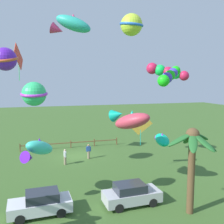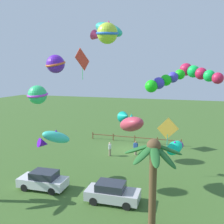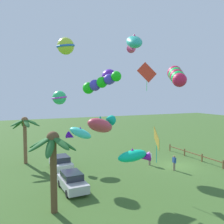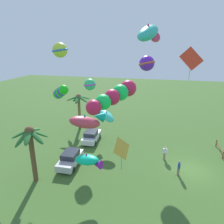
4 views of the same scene
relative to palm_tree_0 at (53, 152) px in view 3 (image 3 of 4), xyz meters
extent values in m
plane|color=#3D6028|center=(5.22, -14.67, -4.14)|extent=(120.00, 120.00, 0.00)
cylinder|color=brown|center=(0.00, -0.02, -1.57)|extent=(0.45, 0.45, 5.14)
ellipsoid|color=#236028|center=(0.87, 0.04, 0.77)|extent=(1.85, 0.64, 0.89)
ellipsoid|color=#236028|center=(0.44, 0.69, 0.69)|extent=(1.37, 1.78, 1.05)
ellipsoid|color=#236028|center=(-0.20, 0.79, 0.69)|extent=(0.94, 1.85, 1.04)
ellipsoid|color=#236028|center=(-0.68, 0.28, 0.54)|extent=(1.69, 1.13, 1.32)
ellipsoid|color=#236028|center=(-0.80, -0.36, 0.77)|extent=(1.88, 1.19, 0.90)
ellipsoid|color=#236028|center=(-0.19, -0.76, 0.58)|extent=(0.93, 1.75, 1.24)
ellipsoid|color=#236028|center=(0.55, -0.55, 0.57)|extent=(1.56, 1.53, 1.26)
sphere|color=brown|center=(0.00, -0.02, 1.00)|extent=(0.86, 0.86, 0.86)
cylinder|color=brown|center=(13.22, 0.78, -1.61)|extent=(0.41, 0.41, 5.07)
ellipsoid|color=#236028|center=(14.01, 0.82, 0.52)|extent=(1.73, 0.60, 1.22)
ellipsoid|color=#236028|center=(13.60, 1.42, 0.44)|extent=(1.29, 1.66, 1.35)
ellipsoid|color=#236028|center=(12.79, 1.56, 0.70)|extent=(1.36, 1.88, 0.86)
ellipsoid|color=#236028|center=(12.36, 0.65, 0.65)|extent=(1.88, 0.81, 0.96)
ellipsoid|color=#236028|center=(12.92, -0.02, 0.62)|extent=(1.12, 1.88, 1.01)
ellipsoid|color=#236028|center=(13.74, 0.07, 0.69)|extent=(1.52, 1.80, 0.89)
sphere|color=brown|center=(13.22, 0.78, 0.93)|extent=(0.78, 0.78, 0.78)
cube|color=brown|center=(2.26, -18.48, -3.67)|extent=(0.12, 0.12, 0.95)
cube|color=brown|center=(5.31, -18.48, -3.67)|extent=(0.12, 0.12, 0.95)
cube|color=brown|center=(8.36, -18.48, -3.67)|extent=(0.12, 0.12, 0.95)
cube|color=brown|center=(11.41, -18.48, -3.67)|extent=(0.12, 0.12, 0.95)
cube|color=brown|center=(5.31, -18.48, -3.48)|extent=(12.30, 0.09, 0.11)
cube|color=silver|center=(9.26, -2.48, -3.54)|extent=(3.97, 1.87, 0.70)
cube|color=#282D38|center=(9.11, -2.48, -2.91)|extent=(2.09, 1.58, 0.56)
cylinder|color=black|center=(10.44, -1.64, -3.84)|extent=(0.61, 0.21, 0.60)
cylinder|color=black|center=(10.51, -3.21, -3.84)|extent=(0.61, 0.21, 0.60)
cylinder|color=black|center=(8.02, -1.75, -3.84)|extent=(0.61, 0.21, 0.60)
cylinder|color=black|center=(8.09, -3.31, -3.84)|extent=(0.61, 0.21, 0.60)
cube|color=#BCBCC1|center=(3.20, -2.13, -3.54)|extent=(3.96, 1.84, 0.70)
cube|color=#282D38|center=(3.35, -2.13, -2.91)|extent=(2.08, 1.57, 0.56)
cylinder|color=black|center=(2.02, -2.96, -3.84)|extent=(0.61, 0.20, 0.60)
cylinder|color=black|center=(1.96, -1.40, -3.84)|extent=(0.61, 0.20, 0.60)
cylinder|color=black|center=(4.44, -2.87, -3.84)|extent=(0.61, 0.20, 0.60)
cylinder|color=black|center=(4.38, -1.31, -3.84)|extent=(0.61, 0.20, 0.60)
cylinder|color=gray|center=(6.70, -12.02, -3.72)|extent=(0.26, 0.26, 0.84)
cube|color=silver|center=(6.70, -12.02, -3.03)|extent=(0.25, 0.39, 0.54)
sphere|color=beige|center=(6.70, -12.02, -2.66)|extent=(0.21, 0.21, 0.21)
cylinder|color=silver|center=(6.69, -11.79, -3.08)|extent=(0.09, 0.09, 0.52)
cylinder|color=silver|center=(6.71, -12.25, -3.08)|extent=(0.09, 0.09, 0.52)
cylinder|color=gray|center=(4.02, -13.34, -3.72)|extent=(0.26, 0.26, 0.84)
cube|color=#2D519E|center=(4.02, -13.34, -3.03)|extent=(0.38, 0.24, 0.54)
sphere|color=#A37556|center=(4.02, -13.34, -2.66)|extent=(0.21, 0.21, 0.21)
cylinder|color=#2D519E|center=(4.25, -13.34, -3.08)|extent=(0.09, 0.09, 0.52)
cylinder|color=#2D519E|center=(3.79, -13.33, -3.08)|extent=(0.09, 0.09, 0.52)
ellipsoid|color=#2BB49E|center=(5.97, -9.51, 9.27)|extent=(3.71, 2.62, 2.17)
cone|color=#E1336D|center=(7.32, -9.99, 8.78)|extent=(1.55, 1.38, 1.29)
cone|color=#E1336D|center=(5.97, -9.51, 9.79)|extent=(0.81, 0.81, 0.65)
cube|color=gold|center=(0.03, -8.31, 0.28)|extent=(2.01, 0.96, 2.12)
cylinder|color=#15BAB3|center=(0.03, -8.31, -0.97)|extent=(0.05, 0.05, 1.43)
sphere|color=#5D1FBE|center=(11.62, -9.17, 6.08)|extent=(1.88, 1.88, 1.88)
torus|color=#D6582C|center=(11.62, -9.17, 6.08)|extent=(2.79, 2.79, 0.71)
sphere|color=#30CB71|center=(9.39, -2.45, 3.54)|extent=(1.45, 1.45, 1.45)
torus|color=#BB39DE|center=(9.39, -2.45, 3.54)|extent=(1.81, 1.82, 0.37)
ellipsoid|color=#3BD6BC|center=(9.17, -4.65, -0.33)|extent=(2.70, 2.94, 1.75)
cone|color=#5A10BF|center=(9.88, -3.74, -0.72)|extent=(1.29, 1.33, 1.05)
cone|color=#5A10BF|center=(9.17, -4.65, 0.09)|extent=(0.72, 0.72, 0.53)
sphere|color=#CD1C48|center=(-1.31, -8.92, 5.49)|extent=(1.08, 1.08, 1.08)
sphere|color=#13D54D|center=(-1.93, -8.52, 5.32)|extent=(1.04, 1.04, 1.04)
sphere|color=#CD1C48|center=(-2.55, -8.13, 5.14)|extent=(0.99, 0.99, 0.99)
sphere|color=#13D54D|center=(-3.17, -7.73, 4.97)|extent=(0.95, 0.95, 0.95)
sphere|color=#CD1C48|center=(-3.79, -7.34, 4.79)|extent=(0.91, 0.91, 0.91)
ellipsoid|color=#C7394D|center=(2.39, -4.33, 1.31)|extent=(3.16, 3.51, 1.90)
cone|color=#0CAF91|center=(3.21, -5.44, 1.68)|extent=(1.50, 1.54, 1.20)
cone|color=#0CAF91|center=(2.39, -4.33, 1.81)|extent=(0.85, 0.85, 0.62)
ellipsoid|color=#0ACA95|center=(-0.82, -5.60, -0.63)|extent=(1.58, 2.48, 1.16)
cone|color=purple|center=(-1.04, -6.56, -0.80)|extent=(0.86, 0.94, 0.81)
cone|color=purple|center=(-0.82, -5.60, -0.27)|extent=(0.52, 0.52, 0.45)
cube|color=red|center=(10.88, -14.19, 6.75)|extent=(0.71, 2.62, 2.68)
cylinder|color=#38E265|center=(10.88, -14.19, 5.22)|extent=(0.06, 0.06, 1.75)
sphere|color=#B9DD35|center=(3.46, -1.79, 7.77)|extent=(1.36, 1.36, 1.36)
torus|color=blue|center=(3.46, -1.79, 7.77)|extent=(2.00, 2.00, 0.37)
sphere|color=#18D119|center=(0.68, -2.76, 4.34)|extent=(0.85, 0.85, 0.85)
sphere|color=#4239CA|center=(0.24, -3.11, 4.53)|extent=(0.82, 0.82, 0.82)
sphere|color=#18D119|center=(-0.20, -3.46, 4.72)|extent=(0.78, 0.78, 0.78)
sphere|color=#4239CA|center=(-0.64, -3.81, 4.92)|extent=(0.75, 0.75, 0.75)
sphere|color=#18D119|center=(-1.08, -4.17, 5.11)|extent=(0.71, 0.71, 0.71)
camera|label=1|loc=(9.21, 13.64, 4.31)|focal=41.23mm
camera|label=2|loc=(-2.15, 14.60, 5.32)|focal=41.34mm
camera|label=3|loc=(-16.12, 2.89, 3.86)|focal=38.72mm
camera|label=4|loc=(-14.30, -10.92, 8.15)|focal=32.49mm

